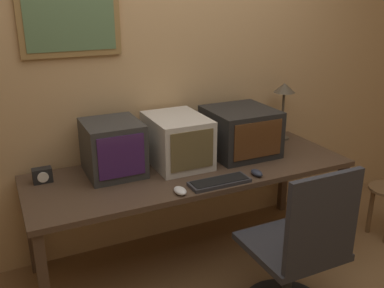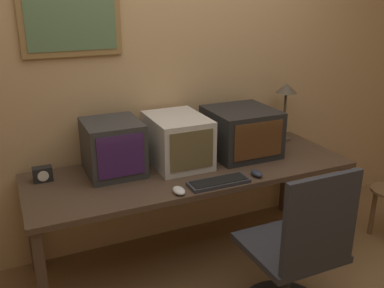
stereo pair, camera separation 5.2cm
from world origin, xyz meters
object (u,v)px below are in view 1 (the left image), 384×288
monitor_right (240,131)px  desk_clock (42,175)px  mouse_far_corner (180,191)px  mouse_near_keyboard (257,173)px  keyboard_main (220,182)px  monitor_left (113,148)px  desk_lamp (284,95)px  monitor_center (177,140)px  office_chair (298,258)px

monitor_right → desk_clock: (-1.37, 0.09, -0.12)m
monitor_right → mouse_far_corner: (-0.67, -0.42, -0.15)m
monitor_right → mouse_near_keyboard: monitor_right is taller
keyboard_main → mouse_far_corner: mouse_far_corner is taller
monitor_left → mouse_far_corner: bearing=-60.3°
mouse_far_corner → desk_lamp: bearing=26.1°
monitor_center → office_chair: 1.09m
desk_lamp → monitor_center: bearing=-172.9°
monitor_right → office_chair: size_ratio=0.47×
monitor_center → desk_lamp: (0.96, 0.12, 0.19)m
monitor_left → monitor_center: 0.44m
mouse_near_keyboard → monitor_right: bearing=73.9°
monitor_left → desk_clock: 0.46m
keyboard_main → monitor_left: bearing=140.4°
desk_clock → desk_lamp: 1.87m
mouse_far_corner → desk_clock: desk_clock is taller
monitor_left → desk_clock: bearing=173.7°
mouse_near_keyboard → desk_lamp: size_ratio=0.23×
monitor_right → mouse_far_corner: 0.80m
monitor_left → desk_lamp: 1.42m
mouse_near_keyboard → desk_lamp: 0.87m
mouse_near_keyboard → desk_clock: (-1.26, 0.49, 0.03)m
keyboard_main → desk_clock: (-0.98, 0.49, 0.03)m
mouse_far_corner → mouse_near_keyboard: bearing=2.3°
monitor_right → keyboard_main: monitor_right is taller
monitor_left → keyboard_main: (0.54, -0.45, -0.16)m
monitor_center → mouse_near_keyboard: 0.58m
monitor_left → office_chair: monitor_left is taller
monitor_center → desk_clock: 0.89m
mouse_near_keyboard → monitor_center: bearing=132.2°
mouse_near_keyboard → desk_lamp: bearing=42.3°
mouse_far_corner → desk_clock: size_ratio=0.94×
mouse_far_corner → monitor_center: bearing=68.2°
mouse_near_keyboard → mouse_far_corner: mouse_near_keyboard is taller
mouse_near_keyboard → keyboard_main: bearing=-179.1°
monitor_center → keyboard_main: monitor_center is taller
monitor_center → keyboard_main: 0.46m
keyboard_main → desk_clock: desk_clock is taller
mouse_far_corner → desk_clock: (-0.71, 0.51, 0.03)m
keyboard_main → desk_clock: size_ratio=3.31×
desk_clock → office_chair: 1.61m
desk_clock → keyboard_main: bearing=-26.7°
monitor_center → desk_lamp: size_ratio=1.06×
monitor_right → keyboard_main: (-0.39, -0.40, -0.15)m
monitor_left → office_chair: 1.31m
monitor_center → monitor_right: 0.49m
monitor_left → mouse_near_keyboard: size_ratio=3.75×
desk_clock → office_chair: size_ratio=0.12×
monitor_center → keyboard_main: (0.10, -0.42, -0.16)m
mouse_near_keyboard → mouse_far_corner: (-0.55, -0.02, -0.00)m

